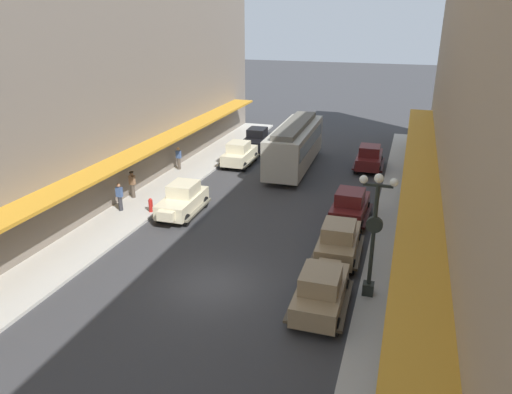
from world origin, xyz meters
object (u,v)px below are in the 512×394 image
Objects in this scene: parked_car_4 at (369,157)px; pedestrian_2 at (132,184)px; parked_car_2 at (257,139)px; parked_car_5 at (339,239)px; fire_hydrant at (151,205)px; pedestrian_3 at (416,179)px; pedestrian_0 at (420,193)px; parked_car_6 at (239,153)px; lamp_post_with_clock at (374,231)px; parked_car_3 at (183,199)px; pedestrian_1 at (120,197)px; parked_car_1 at (350,205)px; pedestrian_4 at (179,158)px; parked_car_0 at (321,289)px; streetcar at (295,144)px.

parked_car_4 reaches higher than pedestrian_2.
parked_car_5 is at bearing -60.42° from parked_car_2.
fire_hydrant is 16.58m from pedestrian_3.
parked_car_4 is 7.76m from pedestrian_0.
parked_car_6 is 0.83× the size of lamp_post_with_clock.
parked_car_6 is (-9.44, 12.37, 0.00)m from parked_car_5.
parked_car_3 is 1.00× the size of parked_car_5.
fire_hydrant is 0.50× the size of pedestrian_1.
parked_car_1 is at bearing 13.16° from pedestrian_1.
pedestrian_4 is at bearing -143.07° from parked_car_6.
parked_car_0 is 2.56× the size of pedestrian_2.
parked_car_5 is 10.61m from pedestrian_3.
pedestrian_3 is 16.49m from pedestrian_4.
pedestrian_2 is (-7.95, -9.29, -0.89)m from streetcar.
lamp_post_with_clock is at bearing -76.72° from parked_car_1.
parked_car_4 is (9.29, 11.96, 0.00)m from parked_car_3.
parked_car_2 is at bearing 152.57° from pedestrian_3.
parked_car_2 is 5.26× the size of fire_hydrant.
streetcar is (-5.31, 17.37, 0.96)m from parked_car_0.
streetcar is 13.63m from pedestrian_1.
fire_hydrant is 0.49× the size of pedestrian_2.
pedestrian_4 is at bearing 143.84° from parked_car_5.
streetcar is (-5.30, -1.53, 0.96)m from parked_car_4.
parked_car_1 is at bearing -52.43° from parked_car_2.
pedestrian_4 is at bearing 132.95° from parked_car_0.
pedestrian_0 is at bearing 39.26° from parked_car_1.
parked_car_3 is 2.58× the size of pedestrian_0.
parked_car_0 is 0.99× the size of parked_car_3.
parked_car_2 is 8.02m from pedestrian_4.
parked_car_4 is 5.60m from streetcar.
streetcar is (4.15, 0.47, 0.96)m from parked_car_6.
parked_car_6 is (-0.17, 9.97, 0.00)m from parked_car_3.
fire_hydrant is at bearing -117.77° from streetcar.
lamp_post_with_clock is at bearing -23.73° from pedestrian_2.
pedestrian_1 is (-3.31, -15.23, 0.05)m from parked_car_2.
lamp_post_with_clock is 15.33m from pedestrian_1.
parked_car_2 is at bearing 144.61° from pedestrian_0.
parked_car_0 is 1.00× the size of parked_car_5.
parked_car_5 is at bearing -14.51° from parked_car_3.
parked_car_4 is at bearing 52.18° from parked_car_3.
streetcar reaches higher than parked_car_5.
pedestrian_2 is at bearing -113.27° from parked_car_6.
pedestrian_0 reaches higher than pedestrian_3.
pedestrian_0 is (3.64, 2.97, 0.07)m from parked_car_1.
parked_car_3 is 14.77m from pedestrian_3.
lamp_post_with_clock is 3.09× the size of pedestrian_2.
parked_car_2 is at bearing 127.57° from parked_car_1.
lamp_post_with_clock reaches higher than pedestrian_4.
lamp_post_with_clock reaches higher than parked_car_2.
parked_car_1 is 1.00× the size of parked_car_5.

